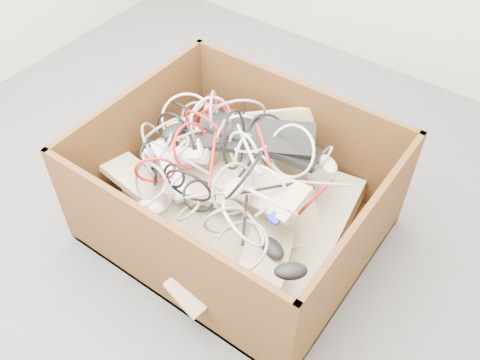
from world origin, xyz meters
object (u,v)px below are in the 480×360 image
Objects in this scene: power_strip_right at (170,170)px; vga_plug at (275,219)px; cardboard_box at (234,206)px; power_strip_left at (175,156)px.

power_strip_right is 0.50m from vga_plug.
cardboard_box reaches higher than vga_plug.
power_strip_left reaches higher than power_strip_right.
power_strip_left is at bearing 141.10° from power_strip_right.
power_strip_right is 6.58× the size of vga_plug.
power_strip_right reaches higher than vga_plug.
power_strip_left is at bearing -175.10° from vga_plug.
cardboard_box is at bearing 59.48° from power_strip_right.
cardboard_box is 3.84× the size of power_strip_right.
power_strip_left is 0.08m from power_strip_right.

